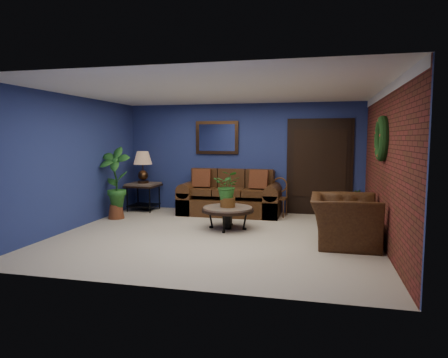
% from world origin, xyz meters
% --- Properties ---
extents(floor, '(5.50, 5.50, 0.00)m').
position_xyz_m(floor, '(0.00, 0.00, 0.00)').
color(floor, beige).
rests_on(floor, ground).
extents(wall_back, '(5.50, 0.04, 2.50)m').
position_xyz_m(wall_back, '(0.00, 2.50, 1.25)').
color(wall_back, navy).
rests_on(wall_back, ground).
extents(wall_left, '(0.04, 5.00, 2.50)m').
position_xyz_m(wall_left, '(-2.75, 0.00, 1.25)').
color(wall_left, navy).
rests_on(wall_left, ground).
extents(wall_right_brick, '(0.04, 5.00, 2.50)m').
position_xyz_m(wall_right_brick, '(2.75, 0.00, 1.25)').
color(wall_right_brick, maroon).
rests_on(wall_right_brick, ground).
extents(ceiling, '(5.50, 5.00, 0.02)m').
position_xyz_m(ceiling, '(0.00, 0.00, 2.50)').
color(ceiling, white).
rests_on(ceiling, wall_back).
extents(crown_molding, '(0.03, 5.00, 0.14)m').
position_xyz_m(crown_molding, '(2.72, 0.00, 2.43)').
color(crown_molding, white).
rests_on(crown_molding, wall_right_brick).
extents(wall_mirror, '(1.02, 0.06, 0.77)m').
position_xyz_m(wall_mirror, '(-0.60, 2.46, 1.72)').
color(wall_mirror, '#442A17').
rests_on(wall_mirror, wall_back).
extents(closet_door, '(1.44, 0.06, 2.18)m').
position_xyz_m(closet_door, '(1.75, 2.47, 1.05)').
color(closet_door, black).
rests_on(closet_door, wall_back).
extents(wreath, '(0.16, 0.72, 0.72)m').
position_xyz_m(wreath, '(2.69, 0.05, 1.70)').
color(wreath, black).
rests_on(wreath, wall_right_brick).
extents(sofa, '(2.24, 0.97, 1.01)m').
position_xyz_m(sofa, '(-0.19, 2.08, 0.33)').
color(sofa, '#482C14').
rests_on(sofa, ground).
extents(coffee_table, '(0.98, 0.98, 0.42)m').
position_xyz_m(coffee_table, '(0.09, 0.58, 0.36)').
color(coffee_table, '#524D48').
rests_on(coffee_table, ground).
extents(end_table, '(0.71, 0.71, 0.65)m').
position_xyz_m(end_table, '(-2.30, 2.05, 0.50)').
color(end_table, '#524D48').
rests_on(end_table, ground).
extents(table_lamp, '(0.43, 0.43, 0.72)m').
position_xyz_m(table_lamp, '(-2.30, 2.05, 1.12)').
color(table_lamp, '#442A17').
rests_on(table_lamp, end_table).
extents(side_chair, '(0.40, 0.40, 0.84)m').
position_xyz_m(side_chair, '(0.89, 2.11, 0.48)').
color(side_chair, '#532F17').
rests_on(side_chair, ground).
extents(armchair, '(1.06, 1.21, 0.78)m').
position_xyz_m(armchair, '(2.15, -0.04, 0.39)').
color(armchair, '#482C14').
rests_on(armchair, ground).
extents(coffee_plant, '(0.52, 0.45, 0.68)m').
position_xyz_m(coffee_plant, '(0.09, 0.58, 0.79)').
color(coffee_plant, brown).
rests_on(coffee_plant, coffee_table).
extents(floor_plant, '(0.36, 0.29, 0.77)m').
position_xyz_m(floor_plant, '(2.35, 1.01, 0.39)').
color(floor_plant, brown).
rests_on(floor_plant, ground).
extents(tall_plant, '(0.70, 0.50, 1.53)m').
position_xyz_m(tall_plant, '(-2.45, 1.00, 0.83)').
color(tall_plant, brown).
rests_on(tall_plant, ground).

